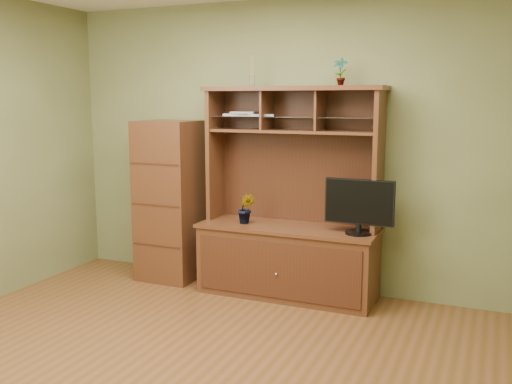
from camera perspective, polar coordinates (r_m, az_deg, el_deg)
The scene contains 8 objects.
room at distance 3.61m, azimuth -8.25°, elevation 2.24°, with size 4.54×4.04×2.74m.
media_hutch at distance 5.24m, azimuth 3.30°, elevation -4.71°, with size 1.66×0.61×1.90m.
monitor at distance 4.90m, azimuth 10.28°, elevation -1.32°, with size 0.59×0.23×0.47m.
orchid_plant at distance 5.25m, azimuth -1.01°, elevation -1.66°, with size 0.16×0.13×0.28m, color #23571E.
top_plant at distance 5.04m, azimuth 8.43°, elevation 11.82°, with size 0.13×0.08×0.24m, color #306222.
reed_diffuser at distance 5.31m, azimuth -0.39°, elevation 11.67°, with size 0.06×0.06×0.28m.
magazines at distance 5.33m, azimuth -0.93°, elevation 7.80°, with size 0.54×0.25×0.04m.
side_cabinet at distance 5.72m, azimuth -8.63°, elevation -0.86°, with size 0.56×0.51×1.58m.
Camera 1 is at (1.87, -3.05, 1.78)m, focal length 40.00 mm.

